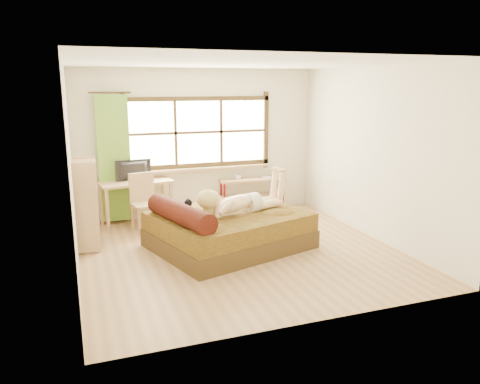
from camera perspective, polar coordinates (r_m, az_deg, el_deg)
name	(u,v)px	position (r m, az deg, el deg)	size (l,w,h in m)	color
floor	(239,251)	(6.98, -0.10, -7.25)	(4.50, 4.50, 0.00)	#9E754C
ceiling	(239,63)	(6.55, -0.10, 15.48)	(4.50, 4.50, 0.00)	white
wall_back	(199,143)	(8.77, -5.07, 5.97)	(4.50, 4.50, 0.00)	silver
wall_front	(317,196)	(4.62, 9.32, -0.53)	(4.50, 4.50, 0.00)	silver
wall_left	(71,171)	(6.26, -19.91, 2.41)	(4.50, 4.50, 0.00)	silver
wall_right	(374,154)	(7.68, 15.97, 4.52)	(4.50, 4.50, 0.00)	silver
window	(199,135)	(8.72, -5.04, 6.99)	(2.80, 0.16, 1.46)	#FFEDBF
curtain	(114,159)	(8.42, -15.11, 3.91)	(0.55, 0.10, 2.20)	olive
bed	(226,229)	(7.07, -1.67, -4.52)	(2.54, 2.25, 0.81)	#30200E
woman	(240,192)	(6.95, -0.03, 0.01)	(1.49, 0.43, 0.64)	beige
kitten	(180,207)	(6.90, -7.27, -1.83)	(0.32, 0.13, 0.26)	black
desk	(136,187)	(8.36, -12.60, 0.61)	(1.31, 0.76, 0.77)	tan
monitor	(134,170)	(8.36, -12.74, 2.58)	(0.63, 0.08, 0.36)	black
chair	(144,198)	(8.05, -11.63, -0.78)	(0.50, 0.50, 0.96)	tan
pipe_shelf	(253,187)	(9.06, 1.60, 0.62)	(1.31, 0.39, 0.73)	tan
cup	(238,177)	(8.91, -0.27, 1.85)	(0.12, 0.12, 0.09)	gray
book	(262,177)	(9.09, 2.70, 1.82)	(0.17, 0.23, 0.02)	gray
bookshelf	(86,204)	(7.32, -18.21, -1.39)	(0.36, 0.60, 1.34)	tan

